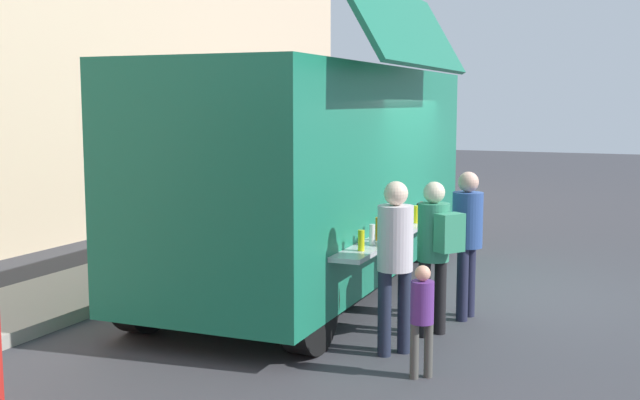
{
  "coord_description": "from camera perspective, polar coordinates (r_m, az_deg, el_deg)",
  "views": [
    {
      "loc": [
        -9.95,
        -1.77,
        2.47
      ],
      "look_at": [
        -1.43,
        1.96,
        1.3
      ],
      "focal_mm": 43.8,
      "sensor_mm": 36.0,
      "label": 1
    }
  ],
  "objects": [
    {
      "name": "customer_front_ordering",
      "position": [
        9.0,
        10.71,
        -2.28
      ],
      "size": [
        0.35,
        0.34,
        1.69
      ],
      "rotation": [
        0.0,
        0.0,
        1.43
      ],
      "color": "#1F2239",
      "rests_on": "ground"
    },
    {
      "name": "child_near_queue",
      "position": [
        7.08,
        7.47,
        -8.06
      ],
      "size": [
        0.21,
        0.21,
        1.03
      ],
      "rotation": [
        0.0,
        0.0,
        0.69
      ],
      "color": "#4B4A44",
      "rests_on": "ground"
    },
    {
      "name": "trash_bin",
      "position": [
        14.97,
        -1.99,
        -0.54
      ],
      "size": [
        0.6,
        0.6,
        0.93
      ],
      "primitive_type": "cylinder",
      "color": "#2E6236",
      "rests_on": "ground"
    },
    {
      "name": "customer_rear_waiting",
      "position": [
        7.62,
        5.51,
        -3.8
      ],
      "size": [
        0.35,
        0.35,
        1.72
      ],
      "rotation": [
        0.0,
        0.0,
        0.87
      ],
      "color": "#1F2538",
      "rests_on": "ground"
    },
    {
      "name": "customer_mid_with_backpack",
      "position": [
        8.26,
        8.45,
        -3.1
      ],
      "size": [
        0.48,
        0.53,
        1.65
      ],
      "rotation": [
        0.0,
        0.0,
        0.96
      ],
      "color": "black",
      "rests_on": "ground"
    },
    {
      "name": "ground_plane",
      "position": [
        10.4,
        13.29,
        -6.76
      ],
      "size": [
        60.0,
        60.0,
        0.0
      ],
      "primitive_type": "plane",
      "color": "#38383D"
    },
    {
      "name": "food_truck_main",
      "position": [
        10.22,
        -0.14,
        2.22
      ],
      "size": [
        6.52,
        2.96,
        3.8
      ],
      "rotation": [
        0.0,
        0.0,
        0.02
      ],
      "color": "#187152",
      "rests_on": "ground"
    }
  ]
}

